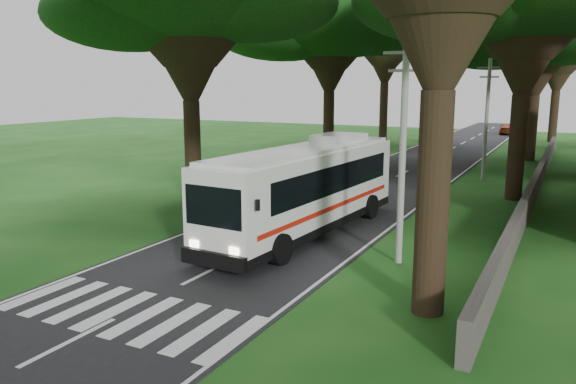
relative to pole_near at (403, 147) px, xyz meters
The scene contains 16 objects.
ground 9.15m from the pole_near, 132.51° to the right, with size 140.00×140.00×0.00m, color #154614.
road 20.21m from the pole_near, 106.14° to the left, with size 8.00×120.00×0.04m, color black.
crosswalk 10.57m from the pole_near, 124.51° to the right, with size 8.00×3.00×0.01m, color silver.
property_wall 18.68m from the pole_near, 79.00° to the left, with size 0.35×50.00×1.20m, color #383533.
pole_near is the anchor object (origin of this frame).
pole_mid 20.00m from the pole_near, 90.00° to the left, with size 1.60×0.24×8.00m.
pole_far 40.00m from the pole_near, 90.00° to the left, with size 1.60×0.24×8.00m.
tree_l_midb 28.28m from the pole_near, 118.44° to the left, with size 16.10×16.10×15.08m.
tree_l_far 45.19m from the pole_near, 108.43° to the left, with size 14.63×14.63×16.51m.
tree_r_midb 32.77m from the pole_near, 86.42° to the left, with size 16.16×16.16×14.42m.
tree_r_far 50.58m from the pole_near, 86.57° to the left, with size 12.41×12.41×14.04m.
coach_bus 5.60m from the pole_near, 155.37° to the left, with size 3.61×12.81×3.73m.
distant_car_a 37.52m from the pole_near, 100.63° to the left, with size 1.41×3.51×1.20m, color silver.
distant_car_b 44.14m from the pole_near, 101.14° to the left, with size 1.29×3.71×1.22m, color #20234C.
distant_car_c 57.99m from the pole_near, 92.48° to the left, with size 1.77×4.36×1.27m, color #9B3816.
pedestrian 15.22m from the pole_near, 149.02° to the left, with size 0.57×0.38×1.58m, color black.
Camera 1 is at (10.81, -13.13, 6.35)m, focal length 35.00 mm.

